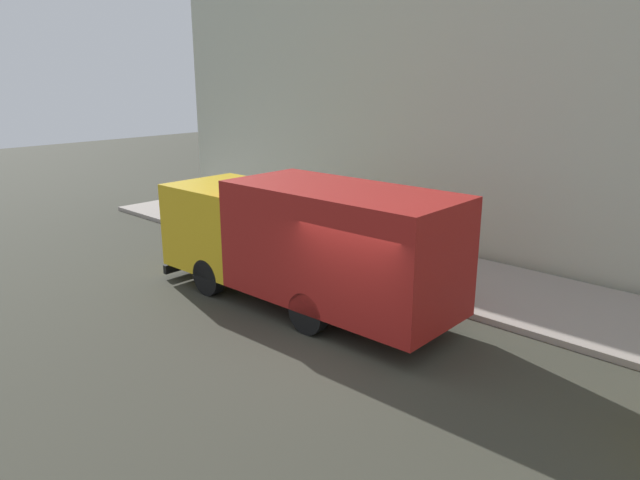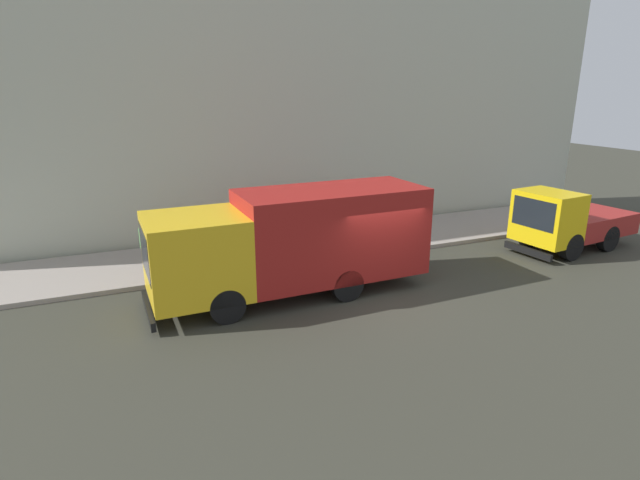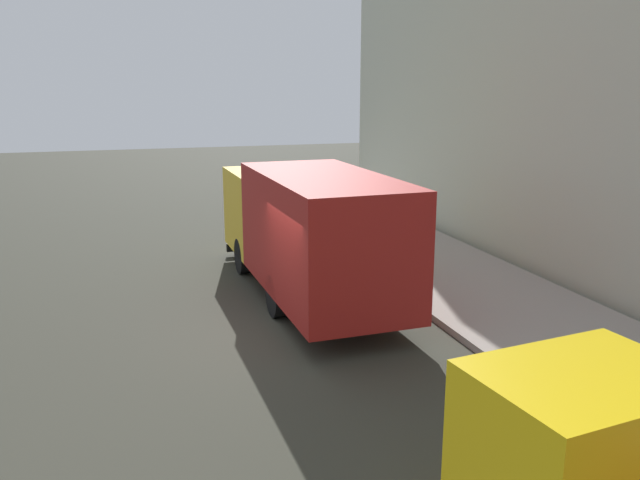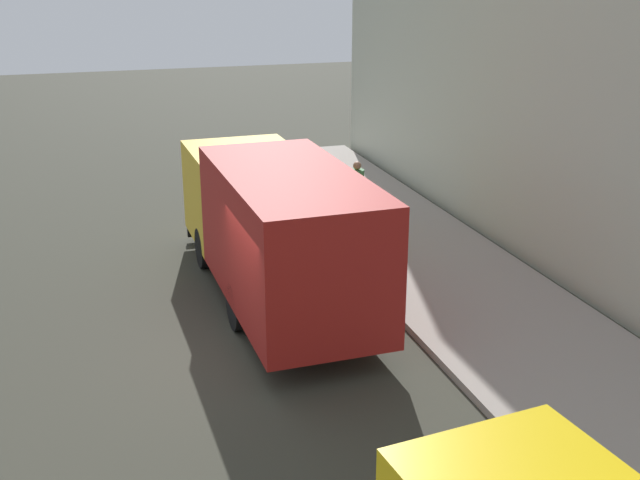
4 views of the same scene
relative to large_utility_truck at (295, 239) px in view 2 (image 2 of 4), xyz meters
The scene contains 7 objects.
ground 3.02m from the large_utility_truck, 112.91° to the right, with size 80.00×80.00×0.00m, color #36362B.
sidewalk 4.85m from the large_utility_truck, 30.43° to the right, with size 3.87×30.00×0.15m, color gray.
building_facade 8.05m from the large_utility_truck, 19.98° to the right, with size 0.50×30.00×11.95m, color #B7BCA8.
large_utility_truck is the anchor object (origin of this frame).
small_flatbed_truck 10.66m from the large_utility_truck, 89.89° to the right, with size 2.55×5.15×2.30m.
pedestrian_walking 5.02m from the large_utility_truck, 50.31° to the left, with size 0.52×0.52×1.67m.
traffic_cone_orange 4.06m from the large_utility_truck, 53.23° to the left, with size 0.41×0.41×0.59m, color orange.
Camera 2 is at (-11.87, 6.96, 5.79)m, focal length 28.15 mm.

